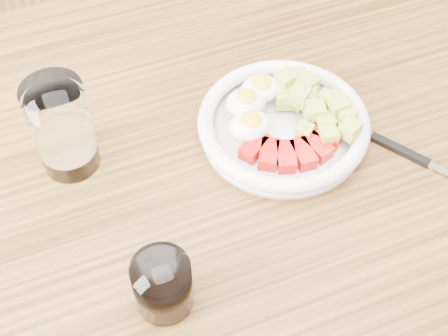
# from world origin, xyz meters

# --- Properties ---
(dining_table) EXTENTS (1.50, 0.90, 0.77)m
(dining_table) POSITION_xyz_m (0.00, 0.00, 0.67)
(dining_table) COLOR brown
(dining_table) RESTS_ON ground
(bowl) EXTENTS (0.23, 0.23, 0.06)m
(bowl) POSITION_xyz_m (0.09, 0.06, 0.79)
(bowl) COLOR white
(bowl) RESTS_ON dining_table
(fork) EXTENTS (0.10, 0.15, 0.01)m
(fork) POSITION_xyz_m (0.23, -0.05, 0.77)
(fork) COLOR black
(fork) RESTS_ON dining_table
(water_glass) EXTENTS (0.07, 0.07, 0.13)m
(water_glass) POSITION_xyz_m (-0.18, 0.11, 0.84)
(water_glass) COLOR white
(water_glass) RESTS_ON dining_table
(coffee_glass) EXTENTS (0.06, 0.06, 0.07)m
(coffee_glass) POSITION_xyz_m (-0.13, -0.11, 0.81)
(coffee_glass) COLOR white
(coffee_glass) RESTS_ON dining_table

